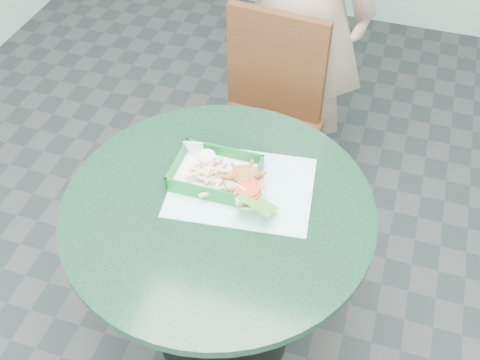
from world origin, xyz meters
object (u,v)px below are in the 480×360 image
(cafe_table, at_px, (220,244))
(sauce_ramekin, at_px, (207,163))
(dining_chair, at_px, (268,113))
(crab_sandwich, at_px, (245,182))
(food_basket, at_px, (216,180))

(cafe_table, height_order, sauce_ramekin, sauce_ramekin)
(dining_chair, distance_m, sauce_ramekin, 0.65)
(crab_sandwich, relative_size, sauce_ramekin, 2.13)
(cafe_table, distance_m, crab_sandwich, 0.24)
(dining_chair, bearing_deg, food_basket, -84.47)
(dining_chair, height_order, food_basket, dining_chair)
(crab_sandwich, bearing_deg, cafe_table, -123.68)
(dining_chair, relative_size, food_basket, 3.70)
(dining_chair, xyz_separation_m, food_basket, (0.00, -0.63, 0.23))
(crab_sandwich, xyz_separation_m, sauce_ramekin, (-0.13, 0.04, -0.00))
(cafe_table, bearing_deg, sauce_ramekin, 122.01)
(dining_chair, distance_m, food_basket, 0.67)
(cafe_table, bearing_deg, crab_sandwich, 56.32)
(food_basket, xyz_separation_m, sauce_ramekin, (-0.04, 0.03, 0.03))
(dining_chair, relative_size, crab_sandwich, 7.94)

